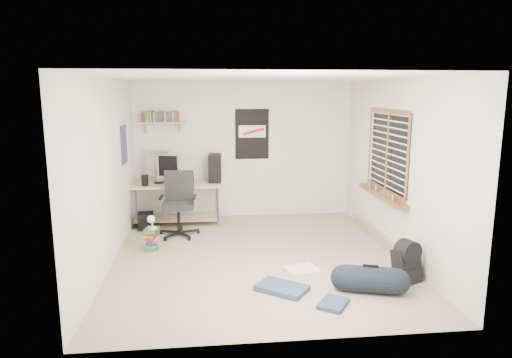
{
  "coord_description": "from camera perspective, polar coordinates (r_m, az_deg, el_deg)",
  "views": [
    {
      "loc": [
        -0.68,
        -6.14,
        2.32
      ],
      "look_at": [
        0.02,
        0.33,
        1.07
      ],
      "focal_mm": 32.0,
      "sensor_mm": 36.0,
      "label": 1
    }
  ],
  "objects": [
    {
      "name": "jeans_b",
      "position": [
        5.27,
        9.64,
        -15.1
      ],
      "size": [
        0.42,
        0.44,
        0.04
      ],
      "primitive_type": "cube",
      "rotation": [
        0.0,
        0.0,
        0.96
      ],
      "color": "navy",
      "rests_on": "floor"
    },
    {
      "name": "desk_lamp",
      "position": [
        6.88,
        -12.84,
        -5.79
      ],
      "size": [
        0.13,
        0.21,
        0.21
      ],
      "primitive_type": "cube",
      "rotation": [
        0.0,
        0.0,
        0.03
      ],
      "color": "white",
      "rests_on": "book_stack"
    },
    {
      "name": "floor",
      "position": [
        6.6,
        0.15,
        -9.76
      ],
      "size": [
        4.0,
        4.5,
        0.01
      ],
      "primitive_type": "cube",
      "color": "gray",
      "rests_on": "ground"
    },
    {
      "name": "tshirt",
      "position": [
        6.14,
        5.71,
        -11.19
      ],
      "size": [
        0.49,
        0.44,
        0.04
      ],
      "primitive_type": "cube",
      "rotation": [
        0.0,
        0.0,
        0.27
      ],
      "color": "silver",
      "rests_on": "floor"
    },
    {
      "name": "wall_shelf",
      "position": [
        8.33,
        -11.53,
        6.93
      ],
      "size": [
        0.8,
        0.22,
        0.24
      ],
      "primitive_type": "cube",
      "color": "tan",
      "rests_on": "back_wall"
    },
    {
      "name": "jeans_a",
      "position": [
        5.56,
        3.26,
        -13.46
      ],
      "size": [
        0.69,
        0.65,
        0.06
      ],
      "primitive_type": "cube",
      "rotation": [
        0.0,
        0.0,
        -0.65
      ],
      "color": "navy",
      "rests_on": "floor"
    },
    {
      "name": "right_wall",
      "position": [
        6.78,
        17.25,
        1.3
      ],
      "size": [
        0.01,
        4.5,
        2.5
      ],
      "primitive_type": "cube",
      "color": "silver",
      "rests_on": "ground"
    },
    {
      "name": "office_chair",
      "position": [
        7.5,
        -9.7,
        -3.41
      ],
      "size": [
        0.72,
        0.72,
        1.06
      ],
      "primitive_type": "cube",
      "rotation": [
        0.0,
        0.0,
        -0.05
      ],
      "color": "black",
      "rests_on": "floor"
    },
    {
      "name": "book_stack",
      "position": [
        6.97,
        -12.9,
        -7.56
      ],
      "size": [
        0.46,
        0.41,
        0.27
      ],
      "primitive_type": "cube",
      "rotation": [
        0.0,
        0.0,
        -0.27
      ],
      "color": "olive",
      "rests_on": "floor"
    },
    {
      "name": "desk",
      "position": [
        8.26,
        -9.99,
        -3.0
      ],
      "size": [
        1.72,
        1.03,
        0.74
      ],
      "primitive_type": "cube",
      "rotation": [
        0.0,
        0.0,
        -0.21
      ],
      "color": "tan",
      "rests_on": "floor"
    },
    {
      "name": "monitor_right",
      "position": [
        8.06,
        -10.96,
        0.81
      ],
      "size": [
        0.38,
        0.19,
        0.41
      ],
      "primitive_type": "cube",
      "rotation": [
        0.0,
        0.0,
        -0.28
      ],
      "color": "#A6A6AB",
      "rests_on": "desk"
    },
    {
      "name": "pc_tower",
      "position": [
        8.21,
        -5.16,
        1.41
      ],
      "size": [
        0.24,
        0.47,
        0.48
      ],
      "primitive_type": "cube",
      "rotation": [
        0.0,
        0.0,
        -0.05
      ],
      "color": "black",
      "rests_on": "desk"
    },
    {
      "name": "poster_left_wall",
      "position": [
        7.5,
        -16.19,
        4.16
      ],
      "size": [
        0.02,
        0.42,
        0.6
      ],
      "primitive_type": "cube",
      "color": "navy",
      "rests_on": "left_wall"
    },
    {
      "name": "ceiling",
      "position": [
        6.18,
        0.16,
        12.59
      ],
      "size": [
        4.0,
        4.5,
        0.01
      ],
      "primitive_type": "cube",
      "color": "white",
      "rests_on": "ground"
    },
    {
      "name": "subwoofer",
      "position": [
        8.06,
        -13.61,
        -5.14
      ],
      "size": [
        0.29,
        0.29,
        0.29
      ],
      "primitive_type": "cube",
      "rotation": [
        0.0,
        0.0,
        0.11
      ],
      "color": "black",
      "rests_on": "floor"
    },
    {
      "name": "baseboard_heater",
      "position": [
        7.3,
        15.44,
        -7.31
      ],
      "size": [
        0.08,
        2.5,
        0.18
      ],
      "primitive_type": "cube",
      "color": "#B7B2A8",
      "rests_on": "floor"
    },
    {
      "name": "left_wall",
      "position": [
        6.37,
        -18.08,
        0.66
      ],
      "size": [
        0.01,
        4.5,
        2.5
      ],
      "primitive_type": "cube",
      "color": "silver",
      "rests_on": "ground"
    },
    {
      "name": "duffel_bag",
      "position": [
        5.63,
        14.05,
        -12.25
      ],
      "size": [
        0.39,
        0.39,
        0.61
      ],
      "primitive_type": "cylinder",
      "rotation": [
        0.0,
        0.0,
        -0.3
      ],
      "color": "black",
      "rests_on": "floor"
    },
    {
      "name": "keyboard",
      "position": [
        8.21,
        -11.21,
        -0.4
      ],
      "size": [
        0.41,
        0.2,
        0.02
      ],
      "primitive_type": "cube",
      "rotation": [
        0.0,
        0.0,
        0.17
      ],
      "color": "black",
      "rests_on": "desk"
    },
    {
      "name": "monitor_left",
      "position": [
        8.2,
        -12.16,
        1.15
      ],
      "size": [
        0.44,
        0.25,
        0.47
      ],
      "primitive_type": "cube",
      "rotation": [
        0.0,
        0.0,
        -0.35
      ],
      "color": "#99999D",
      "rests_on": "desk"
    },
    {
      "name": "back_wall",
      "position": [
        8.49,
        -1.52,
        3.62
      ],
      "size": [
        4.0,
        0.01,
        2.5
      ],
      "primitive_type": "cube",
      "color": "silver",
      "rests_on": "ground"
    },
    {
      "name": "poster_back_wall",
      "position": [
        8.44,
        -0.49,
        5.63
      ],
      "size": [
        0.62,
        0.03,
        0.92
      ],
      "primitive_type": "cube",
      "color": "black",
      "rests_on": "back_wall"
    },
    {
      "name": "window",
      "position": [
        7.01,
        15.96,
        3.32
      ],
      "size": [
        0.1,
        1.5,
        1.26
      ],
      "primitive_type": "cube",
      "color": "brown",
      "rests_on": "right_wall"
    },
    {
      "name": "speaker_right",
      "position": [
        8.05,
        -8.1,
        -0.01
      ],
      "size": [
        0.09,
        0.09,
        0.16
      ],
      "primitive_type": "cube",
      "rotation": [
        0.0,
        0.0,
        -0.14
      ],
      "color": "black",
      "rests_on": "desk"
    },
    {
      "name": "speaker_left",
      "position": [
        8.02,
        -13.72,
        -0.16
      ],
      "size": [
        0.11,
        0.11,
        0.19
      ],
      "primitive_type": "cube",
      "rotation": [
        0.0,
        0.0,
        -0.19
      ],
      "color": "black",
      "rests_on": "desk"
    },
    {
      "name": "backpack",
      "position": [
        6.04,
        18.31,
        -10.25
      ],
      "size": [
        0.39,
        0.35,
        0.42
      ],
      "primitive_type": "cube",
      "rotation": [
        0.0,
        0.0,
        0.39
      ],
      "color": "black",
      "rests_on": "floor"
    }
  ]
}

